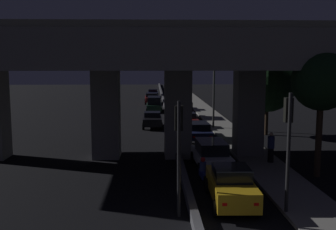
{
  "coord_description": "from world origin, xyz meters",
  "views": [
    {
      "loc": [
        -1.51,
        -10.85,
        5.91
      ],
      "look_at": [
        -0.2,
        24.98,
        1.19
      ],
      "focal_mm": 42.0,
      "sensor_mm": 36.0,
      "label": 1
    }
  ],
  "objects_px": {
    "street_lamp": "(210,74)",
    "car_white_sixth": "(178,104)",
    "car_dark_red_fourth": "(186,120)",
    "traffic_light_right_of_median": "(288,132)",
    "car_dark_blue_fourth_oncoming": "(153,93)",
    "car_dark_green_second_oncoming": "(154,104)",
    "car_taxi_yellow_lead": "(231,185)",
    "car_dark_blue_third": "(198,130)",
    "pedestrian_on_sidewalk": "(271,147)",
    "car_dark_red_third_oncoming": "(152,98)",
    "traffic_light_left_of_median": "(179,138)",
    "car_dark_red_fifth": "(184,110)",
    "car_white_second": "(211,154)",
    "car_black_lead_oncoming": "(152,119)",
    "motorcycle_blue_filtering_near": "(203,173)"
  },
  "relations": [
    {
      "from": "car_white_second",
      "to": "car_white_sixth",
      "type": "distance_m",
      "value": 27.92
    },
    {
      "from": "traffic_light_right_of_median",
      "to": "car_dark_red_third_oncoming",
      "type": "relative_size",
      "value": 1.02
    },
    {
      "from": "traffic_light_left_of_median",
      "to": "car_dark_blue_fourth_oncoming",
      "type": "xyz_separation_m",
      "value": [
        -1.08,
        54.54,
        -2.38
      ]
    },
    {
      "from": "car_taxi_yellow_lead",
      "to": "traffic_light_right_of_median",
      "type": "bearing_deg",
      "value": -120.25
    },
    {
      "from": "car_dark_red_fourth",
      "to": "car_dark_blue_fourth_oncoming",
      "type": "bearing_deg",
      "value": 2.73
    },
    {
      "from": "car_dark_blue_third",
      "to": "car_dark_red_fifth",
      "type": "xyz_separation_m",
      "value": [
        -0.17,
        11.78,
        0.25
      ]
    },
    {
      "from": "car_dark_red_fourth",
      "to": "traffic_light_right_of_median",
      "type": "bearing_deg",
      "value": -176.67
    },
    {
      "from": "traffic_light_left_of_median",
      "to": "car_white_second",
      "type": "xyz_separation_m",
      "value": [
        2.29,
        6.91,
        -2.25
      ]
    },
    {
      "from": "traffic_light_left_of_median",
      "to": "car_dark_blue_third",
      "type": "bearing_deg",
      "value": 80.79
    },
    {
      "from": "car_taxi_yellow_lead",
      "to": "car_dark_blue_fourth_oncoming",
      "type": "distance_m",
      "value": 53.44
    },
    {
      "from": "car_black_lead_oncoming",
      "to": "car_dark_red_fifth",
      "type": "bearing_deg",
      "value": 148.93
    },
    {
      "from": "car_white_sixth",
      "to": "car_dark_red_third_oncoming",
      "type": "xyz_separation_m",
      "value": [
        -3.38,
        8.37,
        0.04
      ]
    },
    {
      "from": "car_dark_green_second_oncoming",
      "to": "traffic_light_left_of_median",
      "type": "bearing_deg",
      "value": 1.55
    },
    {
      "from": "car_dark_green_second_oncoming",
      "to": "car_taxi_yellow_lead",
      "type": "bearing_deg",
      "value": 5.61
    },
    {
      "from": "car_dark_green_second_oncoming",
      "to": "street_lamp",
      "type": "bearing_deg",
      "value": 20.3
    },
    {
      "from": "car_dark_red_fifth",
      "to": "car_dark_red_third_oncoming",
      "type": "distance_m",
      "value": 16.45
    },
    {
      "from": "car_black_lead_oncoming",
      "to": "motorcycle_blue_filtering_near",
      "type": "distance_m",
      "value": 17.61
    },
    {
      "from": "traffic_light_left_of_median",
      "to": "motorcycle_blue_filtering_near",
      "type": "xyz_separation_m",
      "value": [
        1.44,
        3.93,
        -2.5
      ]
    },
    {
      "from": "car_dark_red_fifth",
      "to": "car_dark_red_third_oncoming",
      "type": "height_order",
      "value": "car_dark_red_fifth"
    },
    {
      "from": "car_white_second",
      "to": "car_dark_red_third_oncoming",
      "type": "relative_size",
      "value": 0.88
    },
    {
      "from": "car_dark_red_fourth",
      "to": "car_dark_blue_fourth_oncoming",
      "type": "relative_size",
      "value": 0.93
    },
    {
      "from": "car_black_lead_oncoming",
      "to": "motorcycle_blue_filtering_near",
      "type": "xyz_separation_m",
      "value": [
        2.53,
        -17.43,
        -0.16
      ]
    },
    {
      "from": "car_taxi_yellow_lead",
      "to": "car_dark_green_second_oncoming",
      "type": "height_order",
      "value": "car_dark_green_second_oncoming"
    },
    {
      "from": "car_white_second",
      "to": "car_dark_red_fifth",
      "type": "height_order",
      "value": "car_dark_red_fifth"
    },
    {
      "from": "car_dark_red_fifth",
      "to": "traffic_light_left_of_median",
      "type": "bearing_deg",
      "value": 176.43
    },
    {
      "from": "traffic_light_right_of_median",
      "to": "car_dark_red_fourth",
      "type": "bearing_deg",
      "value": 95.92
    },
    {
      "from": "traffic_light_right_of_median",
      "to": "car_white_second",
      "type": "relative_size",
      "value": 1.16
    },
    {
      "from": "car_black_lead_oncoming",
      "to": "pedestrian_on_sidewalk",
      "type": "height_order",
      "value": "pedestrian_on_sidewalk"
    },
    {
      "from": "car_dark_red_third_oncoming",
      "to": "car_dark_red_fifth",
      "type": "bearing_deg",
      "value": 10.81
    },
    {
      "from": "car_dark_blue_third",
      "to": "car_dark_blue_fourth_oncoming",
      "type": "distance_m",
      "value": 39.33
    },
    {
      "from": "car_dark_red_fourth",
      "to": "motorcycle_blue_filtering_near",
      "type": "distance_m",
      "value": 17.08
    },
    {
      "from": "car_taxi_yellow_lead",
      "to": "car_black_lead_oncoming",
      "type": "xyz_separation_m",
      "value": [
        -3.37,
        20.16,
        -0.08
      ]
    },
    {
      "from": "car_taxi_yellow_lead",
      "to": "car_dark_blue_third",
      "type": "xyz_separation_m",
      "value": [
        0.21,
        14.17,
        -0.11
      ]
    },
    {
      "from": "street_lamp",
      "to": "pedestrian_on_sidewalk",
      "type": "bearing_deg",
      "value": -81.79
    },
    {
      "from": "car_dark_blue_third",
      "to": "car_dark_red_fourth",
      "type": "xyz_separation_m",
      "value": [
        -0.45,
        5.64,
        0.02
      ]
    },
    {
      "from": "car_dark_blue_third",
      "to": "pedestrian_on_sidewalk",
      "type": "distance_m",
      "value": 8.51
    },
    {
      "from": "car_taxi_yellow_lead",
      "to": "car_white_sixth",
      "type": "relative_size",
      "value": 0.95
    },
    {
      "from": "car_dark_green_second_oncoming",
      "to": "pedestrian_on_sidewalk",
      "type": "height_order",
      "value": "pedestrian_on_sidewalk"
    },
    {
      "from": "car_black_lead_oncoming",
      "to": "pedestrian_on_sidewalk",
      "type": "bearing_deg",
      "value": 26.34
    },
    {
      "from": "traffic_light_left_of_median",
      "to": "car_black_lead_oncoming",
      "type": "relative_size",
      "value": 1.14
    },
    {
      "from": "car_dark_red_fifth",
      "to": "car_dark_blue_fourth_oncoming",
      "type": "xyz_separation_m",
      "value": [
        -3.4,
        27.39,
        -0.27
      ]
    },
    {
      "from": "car_dark_blue_third",
      "to": "car_white_second",
      "type": "bearing_deg",
      "value": 176.82
    },
    {
      "from": "car_white_sixth",
      "to": "pedestrian_on_sidewalk",
      "type": "relative_size",
      "value": 2.6
    },
    {
      "from": "traffic_light_right_of_median",
      "to": "motorcycle_blue_filtering_near",
      "type": "relative_size",
      "value": 2.54
    },
    {
      "from": "car_dark_blue_third",
      "to": "car_dark_red_fourth",
      "type": "relative_size",
      "value": 1.15
    },
    {
      "from": "car_white_sixth",
      "to": "motorcycle_blue_filtering_near",
      "type": "height_order",
      "value": "car_white_sixth"
    },
    {
      "from": "street_lamp",
      "to": "car_white_sixth",
      "type": "height_order",
      "value": "street_lamp"
    },
    {
      "from": "car_black_lead_oncoming",
      "to": "motorcycle_blue_filtering_near",
      "type": "height_order",
      "value": "car_black_lead_oncoming"
    },
    {
      "from": "car_dark_blue_fourth_oncoming",
      "to": "car_white_second",
      "type": "bearing_deg",
      "value": 5.33
    },
    {
      "from": "traffic_light_right_of_median",
      "to": "car_dark_blue_fourth_oncoming",
      "type": "distance_m",
      "value": 54.86
    }
  ]
}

